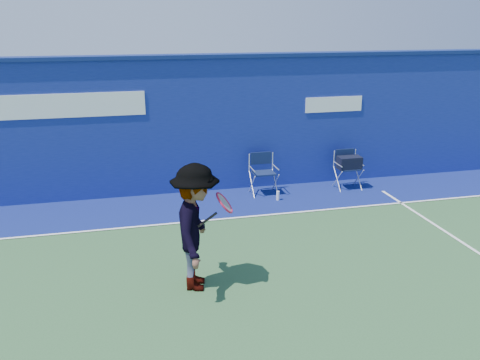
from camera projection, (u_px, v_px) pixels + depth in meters
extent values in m
plane|color=#2C532D|center=(230.00, 309.00, 7.03)|extent=(80.00, 80.00, 0.00)
cube|color=navy|center=(180.00, 127.00, 11.38)|extent=(24.00, 0.40, 3.00)
cube|color=navy|center=(177.00, 56.00, 10.91)|extent=(24.00, 0.50, 0.08)
cube|color=white|center=(33.00, 107.00, 10.34)|extent=(4.50, 0.02, 0.50)
cube|color=white|center=(334.00, 104.00, 11.86)|extent=(1.40, 0.02, 0.35)
cube|color=navy|center=(189.00, 206.00, 10.82)|extent=(24.00, 1.80, 0.01)
cube|color=white|center=(195.00, 221.00, 9.98)|extent=(24.00, 0.06, 0.01)
cube|color=#111C3F|center=(264.00, 173.00, 11.41)|extent=(0.49, 0.41, 0.03)
cube|color=silver|center=(261.00, 162.00, 11.57)|extent=(0.55, 0.02, 0.40)
cube|color=#111C3F|center=(261.00, 158.00, 11.55)|extent=(0.49, 0.03, 0.28)
cube|color=#111C3F|center=(348.00, 168.00, 11.81)|extent=(0.47, 0.40, 0.03)
cube|color=silver|center=(345.00, 158.00, 11.97)|extent=(0.53, 0.02, 0.39)
cube|color=#111C3F|center=(345.00, 155.00, 11.94)|extent=(0.47, 0.03, 0.27)
cube|color=black|center=(349.00, 163.00, 11.74)|extent=(0.53, 0.31, 0.29)
cylinder|color=white|center=(278.00, 196.00, 11.13)|extent=(0.07, 0.07, 0.21)
imported|color=#EA4738|center=(196.00, 227.00, 7.33)|extent=(0.97, 1.36, 1.90)
torus|color=#C1193A|center=(224.00, 203.00, 7.19)|extent=(0.33, 0.42, 0.31)
cylinder|color=gray|center=(224.00, 203.00, 7.19)|extent=(0.26, 0.35, 0.25)
cylinder|color=black|center=(207.00, 220.00, 7.14)|extent=(0.29, 0.10, 0.24)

